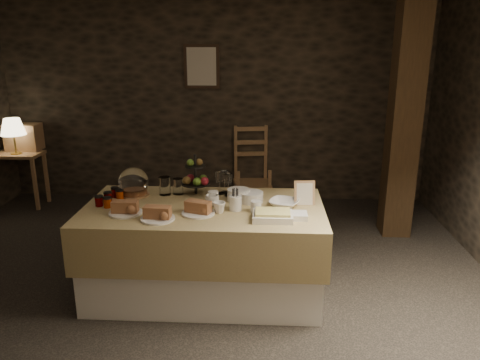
{
  "coord_description": "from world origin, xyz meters",
  "views": [
    {
      "loc": [
        0.66,
        -3.58,
        2.08
      ],
      "look_at": [
        0.46,
        0.2,
        0.94
      ],
      "focal_mm": 35.0,
      "sensor_mm": 36.0,
      "label": 1
    }
  ],
  "objects_px": {
    "chair": "(252,169)",
    "fruit_stand": "(196,179)",
    "console_table": "(16,163)",
    "table_lamp": "(13,127)",
    "buffet_table": "(205,243)",
    "wine_rack": "(24,137)",
    "timber_column": "(404,117)"
  },
  "relations": [
    {
      "from": "chair",
      "to": "fruit_stand",
      "type": "bearing_deg",
      "value": -110.77
    },
    {
      "from": "console_table",
      "to": "table_lamp",
      "type": "xyz_separation_m",
      "value": [
        0.05,
        -0.05,
        0.47
      ]
    },
    {
      "from": "buffet_table",
      "to": "wine_rack",
      "type": "xyz_separation_m",
      "value": [
        -2.62,
        2.21,
        0.43
      ]
    },
    {
      "from": "table_lamp",
      "to": "chair",
      "type": "xyz_separation_m",
      "value": [
        2.96,
        0.38,
        -0.6
      ]
    },
    {
      "from": "console_table",
      "to": "fruit_stand",
      "type": "xyz_separation_m",
      "value": [
        2.57,
        -1.72,
        0.34
      ]
    },
    {
      "from": "wine_rack",
      "to": "buffet_table",
      "type": "bearing_deg",
      "value": -40.15
    },
    {
      "from": "buffet_table",
      "to": "console_table",
      "type": "relative_size",
      "value": 2.79
    },
    {
      "from": "buffet_table",
      "to": "table_lamp",
      "type": "relative_size",
      "value": 4.35
    },
    {
      "from": "timber_column",
      "to": "wine_rack",
      "type": "bearing_deg",
      "value": 169.76
    },
    {
      "from": "wine_rack",
      "to": "chair",
      "type": "relative_size",
      "value": 0.54
    },
    {
      "from": "table_lamp",
      "to": "wine_rack",
      "type": "xyz_separation_m",
      "value": [
        0.0,
        0.23,
        -0.17
      ]
    },
    {
      "from": "wine_rack",
      "to": "table_lamp",
      "type": "bearing_deg",
      "value": -90.0
    },
    {
      "from": "console_table",
      "to": "fruit_stand",
      "type": "distance_m",
      "value": 3.11
    },
    {
      "from": "table_lamp",
      "to": "fruit_stand",
      "type": "height_order",
      "value": "table_lamp"
    },
    {
      "from": "table_lamp",
      "to": "fruit_stand",
      "type": "bearing_deg",
      "value": -33.54
    },
    {
      "from": "console_table",
      "to": "table_lamp",
      "type": "bearing_deg",
      "value": -45.0
    },
    {
      "from": "chair",
      "to": "fruit_stand",
      "type": "height_order",
      "value": "fruit_stand"
    },
    {
      "from": "table_lamp",
      "to": "fruit_stand",
      "type": "distance_m",
      "value": 3.02
    },
    {
      "from": "buffet_table",
      "to": "wine_rack",
      "type": "height_order",
      "value": "wine_rack"
    },
    {
      "from": "wine_rack",
      "to": "chair",
      "type": "distance_m",
      "value": 2.99
    },
    {
      "from": "timber_column",
      "to": "fruit_stand",
      "type": "relative_size",
      "value": 7.28
    },
    {
      "from": "wine_rack",
      "to": "timber_column",
      "type": "height_order",
      "value": "timber_column"
    },
    {
      "from": "console_table",
      "to": "fruit_stand",
      "type": "relative_size",
      "value": 1.96
    },
    {
      "from": "fruit_stand",
      "to": "console_table",
      "type": "bearing_deg",
      "value": 146.2
    },
    {
      "from": "fruit_stand",
      "to": "wine_rack",
      "type": "bearing_deg",
      "value": 142.97
    },
    {
      "from": "chair",
      "to": "wine_rack",
      "type": "bearing_deg",
      "value": 174.2
    },
    {
      "from": "buffet_table",
      "to": "table_lamp",
      "type": "xyz_separation_m",
      "value": [
        -2.62,
        1.98,
        0.6
      ]
    },
    {
      "from": "buffet_table",
      "to": "chair",
      "type": "height_order",
      "value": "chair"
    },
    {
      "from": "buffet_table",
      "to": "chair",
      "type": "relative_size",
      "value": 2.51
    },
    {
      "from": "buffet_table",
      "to": "timber_column",
      "type": "bearing_deg",
      "value": 35.49
    },
    {
      "from": "console_table",
      "to": "chair",
      "type": "relative_size",
      "value": 0.9
    },
    {
      "from": "console_table",
      "to": "wine_rack",
      "type": "xyz_separation_m",
      "value": [
        0.05,
        0.18,
        0.3
      ]
    }
  ]
}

